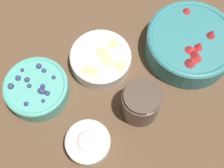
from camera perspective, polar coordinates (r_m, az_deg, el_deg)
The scene contains 6 objects.
ground_plane at distance 0.81m, azimuth 6.69°, elevation -4.83°, with size 4.00×4.00×0.00m, color brown.
bowl_strawberries at distance 0.86m, azimuth 14.16°, elevation 7.28°, with size 0.24×0.24×0.10m.
bowl_blueberries at distance 0.81m, azimuth -13.60°, elevation -0.77°, with size 0.16×0.16×0.06m.
bowl_bananas at distance 0.83m, azimuth -2.07°, elevation 4.62°, with size 0.16×0.16×0.05m.
bowl_cream at distance 0.75m, azimuth -4.40°, elevation -10.65°, with size 0.11×0.11×0.05m.
jar_chocolate at distance 0.76m, azimuth 5.23°, elevation -3.53°, with size 0.10×0.10×0.10m.
Camera 1 is at (-0.08, 0.26, 0.76)m, focal length 50.00 mm.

